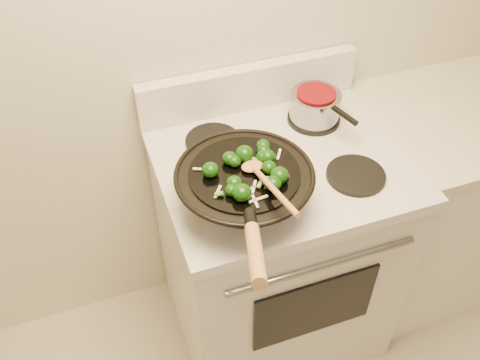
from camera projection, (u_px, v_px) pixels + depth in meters
name	position (u px, v px, depth m)	size (l,w,h in m)	color
stove	(275.00, 249.00, 2.00)	(0.78, 0.67, 1.08)	silver
counter_unit	(450.00, 196.00, 2.22)	(0.81, 0.62, 0.91)	white
wok	(244.00, 187.00, 1.48)	(0.39, 0.63, 0.25)	black
stirfry	(251.00, 169.00, 1.43)	(0.26, 0.23, 0.05)	black
wooden_spoon	(264.00, 179.00, 1.39)	(0.07, 0.28, 0.07)	#A37340
saucepan	(315.00, 105.00, 1.78)	(0.17, 0.27, 0.10)	gray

